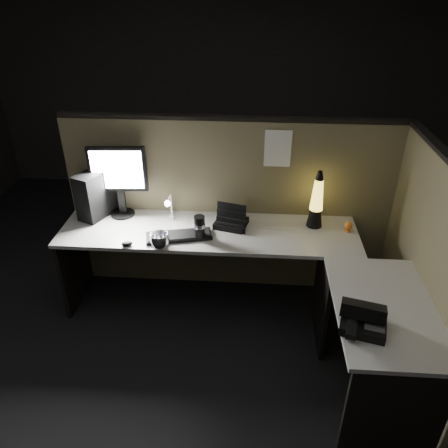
# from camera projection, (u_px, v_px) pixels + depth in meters

# --- Properties ---
(floor) EXTENTS (6.00, 6.00, 0.00)m
(floor) POSITION_uv_depth(u_px,v_px,m) (222.00, 357.00, 3.22)
(floor) COLOR black
(floor) RESTS_ON ground
(room_shell) EXTENTS (6.00, 6.00, 6.00)m
(room_shell) POSITION_uv_depth(u_px,v_px,m) (221.00, 149.00, 2.40)
(room_shell) COLOR silver
(room_shell) RESTS_ON ground
(partition_back) EXTENTS (2.66, 0.06, 1.50)m
(partition_back) POSITION_uv_depth(u_px,v_px,m) (230.00, 208.00, 3.64)
(partition_back) COLOR brown
(partition_back) RESTS_ON ground
(partition_right) EXTENTS (0.06, 1.66, 1.50)m
(partition_right) POSITION_uv_depth(u_px,v_px,m) (426.00, 276.00, 2.84)
(partition_right) COLOR brown
(partition_right) RESTS_ON ground
(desk) EXTENTS (2.60, 1.60, 0.73)m
(desk) POSITION_uv_depth(u_px,v_px,m) (249.00, 275.00, 3.13)
(desk) COLOR beige
(desk) RESTS_ON ground
(pc_tower) EXTENTS (0.29, 0.40, 0.38)m
(pc_tower) POSITION_uv_depth(u_px,v_px,m) (98.00, 193.00, 3.51)
(pc_tower) COLOR black
(pc_tower) RESTS_ON desk
(monitor) EXTENTS (0.45, 0.19, 0.58)m
(monitor) POSITION_uv_depth(u_px,v_px,m) (118.00, 175.00, 3.43)
(monitor) COLOR black
(monitor) RESTS_ON desk
(keyboard) EXTENTS (0.51, 0.27, 0.02)m
(keyboard) POSITION_uv_depth(u_px,v_px,m) (179.00, 236.00, 3.28)
(keyboard) COLOR black
(keyboard) RESTS_ON desk
(mouse) EXTENTS (0.10, 0.08, 0.03)m
(mouse) POSITION_uv_depth(u_px,v_px,m) (127.00, 244.00, 3.18)
(mouse) COLOR black
(mouse) RESTS_ON desk
(clip_lamp) EXTENTS (0.05, 0.18, 0.23)m
(clip_lamp) POSITION_uv_depth(u_px,v_px,m) (170.00, 208.00, 3.40)
(clip_lamp) COLOR silver
(clip_lamp) RESTS_ON desk
(organizer) EXTENTS (0.28, 0.26, 0.18)m
(organizer) POSITION_uv_depth(u_px,v_px,m) (231.00, 221.00, 3.42)
(organizer) COLOR black
(organizer) RESTS_ON desk
(lava_lamp) EXTENTS (0.12, 0.12, 0.46)m
(lava_lamp) POSITION_uv_depth(u_px,v_px,m) (316.00, 204.00, 3.34)
(lava_lamp) COLOR black
(lava_lamp) RESTS_ON desk
(travel_mug) EXTENTS (0.08, 0.08, 0.19)m
(travel_mug) POSITION_uv_depth(u_px,v_px,m) (200.00, 228.00, 3.22)
(travel_mug) COLOR black
(travel_mug) RESTS_ON desk
(steel_mug) EXTENTS (0.18, 0.18, 0.11)m
(steel_mug) POSITION_uv_depth(u_px,v_px,m) (160.00, 241.00, 3.14)
(steel_mug) COLOR silver
(steel_mug) RESTS_ON desk
(figurine) EXTENTS (0.06, 0.06, 0.06)m
(figurine) POSITION_uv_depth(u_px,v_px,m) (348.00, 225.00, 3.33)
(figurine) COLOR orange
(figurine) RESTS_ON desk
(pinned_paper) EXTENTS (0.20, 0.00, 0.29)m
(pinned_paper) POSITION_uv_depth(u_px,v_px,m) (278.00, 149.00, 3.31)
(pinned_paper) COLOR white
(pinned_paper) RESTS_ON partition_back
(desk_phone) EXTENTS (0.29, 0.29, 0.15)m
(desk_phone) POSITION_uv_depth(u_px,v_px,m) (362.00, 319.00, 2.44)
(desk_phone) COLOR black
(desk_phone) RESTS_ON desk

